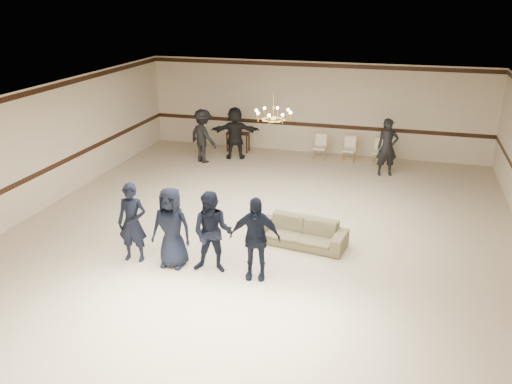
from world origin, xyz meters
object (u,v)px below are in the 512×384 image
at_px(chandelier, 273,106).
at_px(boy_d, 255,238).
at_px(console_table, 238,142).
at_px(adult_left, 203,136).
at_px(adult_right, 387,147).
at_px(adult_mid, 235,133).
at_px(banquet_chair_right, 380,152).
at_px(boy_b, 171,228).
at_px(boy_a, 132,223).
at_px(boy_c, 212,233).
at_px(banquet_chair_left, 320,147).
at_px(settee, 301,232).
at_px(banquet_chair_mid, 349,150).

height_order(chandelier, boy_d, chandelier).
bearing_deg(console_table, boy_d, -76.00).
relative_size(adult_left, adult_right, 1.00).
distance_m(chandelier, adult_mid, 5.54).
bearing_deg(banquet_chair_right, chandelier, -113.06).
xyz_separation_m(boy_d, adult_mid, (-2.89, 7.59, 0.03)).
bearing_deg(boy_b, console_table, 97.61).
xyz_separation_m(boy_a, boy_c, (1.80, 0.00, 0.00)).
relative_size(boy_d, adult_right, 0.97).
relative_size(adult_mid, banquet_chair_right, 2.06).
bearing_deg(console_table, adult_left, -122.22).
bearing_deg(adult_left, boy_c, 142.11).
bearing_deg(boy_b, adult_right, 60.04).
bearing_deg(banquet_chair_left, boy_b, -103.20).
relative_size(settee, adult_mid, 1.14).
distance_m(settee, adult_left, 6.83).
relative_size(boy_c, banquet_chair_mid, 1.99).
bearing_deg(console_table, boy_a, -93.58).
relative_size(boy_c, banquet_chair_left, 1.99).
height_order(boy_b, console_table, boy_b).
xyz_separation_m(adult_left, banquet_chair_right, (5.75, 1.31, -0.46)).
distance_m(adult_right, banquet_chair_mid, 1.67).
bearing_deg(adult_left, banquet_chair_right, -137.80).
distance_m(boy_d, banquet_chair_mid, 8.27).
bearing_deg(boy_b, banquet_chair_right, 64.57).
distance_m(settee, banquet_chair_mid, 6.51).
distance_m(boy_c, boy_d, 0.90).
bearing_deg(boy_b, boy_c, -0.79).
xyz_separation_m(boy_c, banquet_chair_left, (0.86, 8.20, -0.43)).
distance_m(boy_a, boy_b, 0.90).
bearing_deg(banquet_chair_mid, boy_c, -98.28).
bearing_deg(chandelier, adult_left, 131.22).
distance_m(chandelier, boy_b, 3.90).
bearing_deg(adult_mid, chandelier, 103.66).
height_order(chandelier, console_table, chandelier).
bearing_deg(chandelier, adult_mid, 118.53).
distance_m(chandelier, boy_d, 3.66).
bearing_deg(adult_right, boy_d, -122.88).
bearing_deg(boy_b, adult_mid, 97.34).
height_order(adult_right, banquet_chair_mid, adult_right).
distance_m(boy_a, banquet_chair_right, 9.44).
bearing_deg(adult_left, adult_mid, -112.73).
height_order(chandelier, banquet_chair_mid, chandelier).
bearing_deg(adult_right, chandelier, -138.07).
bearing_deg(boy_d, banquet_chair_left, 81.48).
bearing_deg(boy_b, banquet_chair_mid, 70.60).
distance_m(chandelier, adult_right, 5.29).
xyz_separation_m(settee, console_table, (-3.65, 6.70, 0.05)).
xyz_separation_m(adult_right, banquet_chair_left, (-2.25, 1.01, -0.46)).
relative_size(adult_mid, console_table, 2.18).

